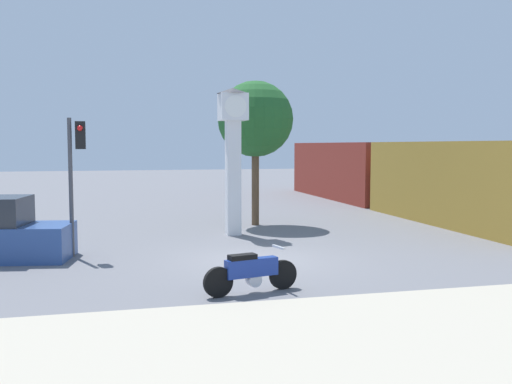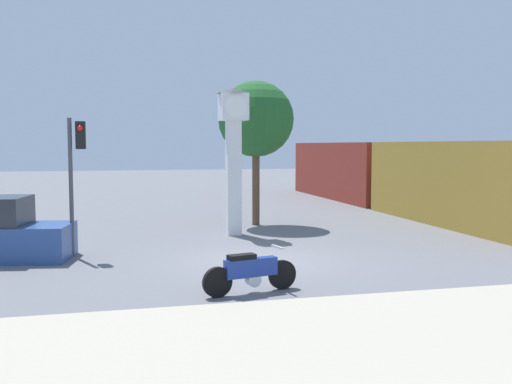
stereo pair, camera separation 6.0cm
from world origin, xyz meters
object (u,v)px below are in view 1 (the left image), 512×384
Objects in this scene: motorcycle at (251,272)px; freight_train at (393,176)px; street_tree at (255,120)px; clock_tower at (233,139)px; traffic_light at (76,161)px.

motorcycle is 18.27m from freight_train.
clock_tower is at bearing -121.23° from street_tree.
street_tree reaches higher than traffic_light.
motorcycle is 11.43m from street_tree.
street_tree is at bearing -153.37° from freight_train.
motorcycle is 6.98m from traffic_light.
motorcycle is 0.38× the size of street_tree.
clock_tower is (1.26, 8.17, 2.99)m from motorcycle.
clock_tower is 11.74m from freight_train.
motorcycle is 8.79m from clock_tower.
clock_tower reaches higher than motorcycle.
street_tree reaches higher than motorcycle.
street_tree is (1.39, 2.28, 0.81)m from clock_tower.
freight_train is 4.21× the size of street_tree.
freight_train is 9.61m from street_tree.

